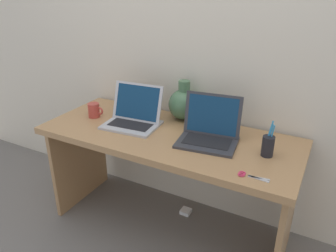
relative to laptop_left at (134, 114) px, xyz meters
name	(u,v)px	position (x,y,z in m)	size (l,w,h in m)	color
ground_plane	(168,226)	(0.26, -0.03, -0.77)	(6.00, 6.00, 0.00)	slate
back_wall	(195,39)	(0.26, 0.33, 0.43)	(4.40, 0.04, 2.40)	beige
desk	(168,155)	(0.26, -0.03, -0.21)	(1.55, 0.63, 0.70)	#AD7F51
laptop_left	(134,114)	(0.00, 0.00, 0.00)	(0.35, 0.28, 0.24)	#B2B2B7
laptop_right	(210,129)	(0.50, 0.01, 0.00)	(0.35, 0.29, 0.26)	#333338
green_vase	(184,104)	(0.24, 0.22, 0.04)	(0.20, 0.20, 0.26)	#47704C
coffee_mug	(94,110)	(-0.30, -0.03, -0.02)	(0.11, 0.08, 0.09)	#B23D33
pen_cup	(268,146)	(0.84, -0.02, -0.01)	(0.06, 0.06, 0.19)	black
scissors	(248,175)	(0.80, -0.26, -0.06)	(0.15, 0.05, 0.01)	#B7B7BC
power_brick	(186,211)	(0.31, 0.15, -0.75)	(0.07, 0.07, 0.03)	white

